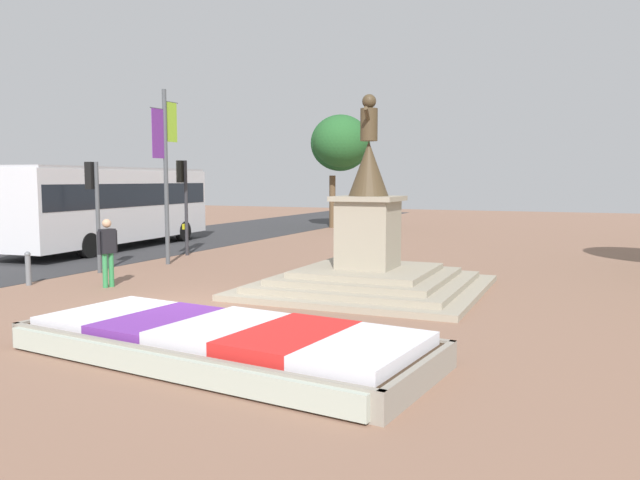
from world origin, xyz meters
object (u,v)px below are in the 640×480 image
statue_monument (368,260)px  city_bus (111,202)px  kerb_bollard_north (28,267)px  flower_planter (223,342)px  traffic_light_far_corner (184,190)px  traffic_light_mid_block (94,195)px  banner_pole (166,167)px  pedestrian_near_planter (107,248)px

statue_monument → city_bus: (-12.52, 4.96, 1.10)m
kerb_bollard_north → flower_planter: bearing=-24.3°
statue_monument → kerb_bollard_north: statue_monument is taller
statue_monument → traffic_light_far_corner: statue_monument is taller
traffic_light_mid_block → kerb_bollard_north: 3.05m
banner_pole → kerb_bollard_north: bearing=-99.8°
statue_monument → banner_pole: 8.20m
traffic_light_mid_block → traffic_light_far_corner: size_ratio=0.95×
flower_planter → traffic_light_mid_block: (-8.26, 6.19, 2.06)m
traffic_light_mid_block → city_bus: 6.80m
pedestrian_near_planter → statue_monument: bearing=19.8°
flower_planter → traffic_light_far_corner: size_ratio=2.02×
banner_pole → city_bus: 5.92m
flower_planter → pedestrian_near_planter: 7.58m
traffic_light_far_corner → kerb_bollard_north: traffic_light_far_corner is taller
flower_planter → banner_pole: size_ratio=1.24×
banner_pole → statue_monument: bearing=-14.5°
traffic_light_far_corner → pedestrian_near_planter: 7.00m
traffic_light_mid_block → kerb_bollard_north: size_ratio=3.67×
statue_monument → traffic_light_mid_block: 8.52m
traffic_light_far_corner → banner_pole: banner_pole is taller
flower_planter → traffic_light_mid_block: size_ratio=2.13×
banner_pole → kerb_bollard_north: size_ratio=6.31×
pedestrian_near_planter → kerb_bollard_north: 2.29m
statue_monument → city_bus: size_ratio=0.52×
statue_monument → pedestrian_near_planter: 6.67m
pedestrian_near_planter → kerb_bollard_north: bearing=-164.5°
banner_pole → traffic_light_mid_block: bearing=-108.3°
banner_pole → traffic_light_far_corner: bearing=112.4°
statue_monument → kerb_bollard_north: bearing=-161.3°
pedestrian_near_planter → city_bus: bearing=130.9°
pedestrian_near_planter → kerb_bollard_north: pedestrian_near_planter is taller
traffic_light_mid_block → pedestrian_near_planter: bearing=-41.2°
flower_planter → traffic_light_far_corner: 13.88m
flower_planter → city_bus: 17.03m
traffic_light_far_corner → kerb_bollard_north: bearing=-89.1°
flower_planter → pedestrian_near_planter: (-6.16, 4.35, 0.78)m
statue_monument → traffic_light_far_corner: bearing=153.6°
kerb_bollard_north → traffic_light_far_corner: bearing=90.9°
city_bus → pedestrian_near_planter: bearing=-49.1°
statue_monument → city_bus: 13.51m
statue_monument → pedestrian_near_planter: statue_monument is taller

